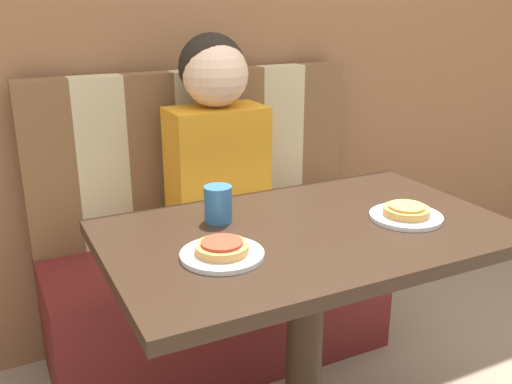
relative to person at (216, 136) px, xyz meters
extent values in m
cube|color=brown|center=(0.00, 0.29, 0.43)|extent=(7.00, 0.05, 2.60)
cube|color=#5B1919|center=(0.00, -0.01, -0.64)|extent=(1.24, 0.48, 0.46)
cube|color=brown|center=(-0.53, 0.19, -0.10)|extent=(0.18, 0.08, 0.61)
cube|color=tan|center=(-0.35, 0.19, -0.10)|extent=(0.18, 0.08, 0.61)
cube|color=brown|center=(-0.18, 0.19, -0.10)|extent=(0.18, 0.08, 0.61)
cube|color=tan|center=(0.00, 0.19, -0.10)|extent=(0.18, 0.08, 0.61)
cube|color=brown|center=(0.18, 0.19, -0.10)|extent=(0.18, 0.08, 0.61)
cube|color=tan|center=(0.35, 0.19, -0.10)|extent=(0.18, 0.08, 0.61)
cube|color=brown|center=(0.53, 0.19, -0.10)|extent=(0.18, 0.08, 0.61)
cube|color=black|center=(0.00, -0.61, -0.13)|extent=(1.04, 0.64, 0.03)
cylinder|color=black|center=(0.00, -0.61, -0.51)|extent=(0.10, 0.10, 0.72)
cube|color=orange|center=(0.00, -0.01, -0.15)|extent=(0.33, 0.19, 0.51)
sphere|color=beige|center=(0.00, -0.01, 0.21)|extent=(0.22, 0.22, 0.22)
sphere|color=black|center=(0.00, 0.02, 0.23)|extent=(0.22, 0.22, 0.22)
cylinder|color=white|center=(-0.27, -0.67, -0.11)|extent=(0.19, 0.19, 0.01)
cylinder|color=white|center=(0.27, -0.67, -0.11)|extent=(0.19, 0.19, 0.01)
cylinder|color=#C68E47|center=(-0.27, -0.67, -0.09)|extent=(0.12, 0.12, 0.02)
cylinder|color=#B73823|center=(-0.27, -0.67, -0.08)|extent=(0.10, 0.10, 0.01)
cylinder|color=#C68E47|center=(0.27, -0.67, -0.09)|extent=(0.12, 0.12, 0.02)
cylinder|color=gold|center=(0.27, -0.67, -0.08)|extent=(0.10, 0.10, 0.01)
cylinder|color=#2D669E|center=(-0.19, -0.46, -0.07)|extent=(0.07, 0.07, 0.10)
camera|label=1|loc=(-0.73, -1.76, 0.44)|focal=40.00mm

